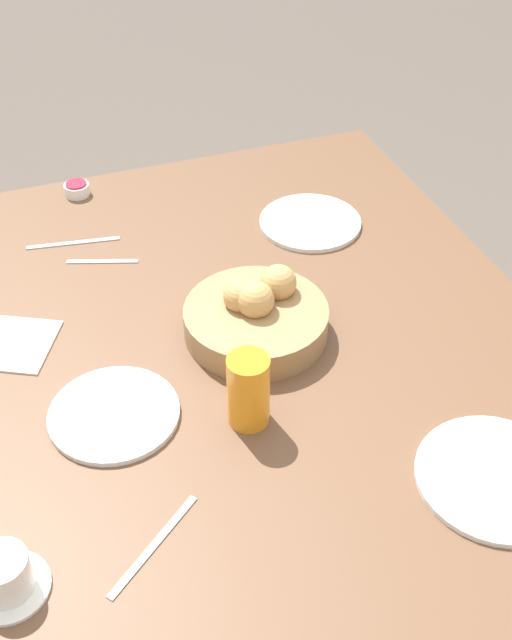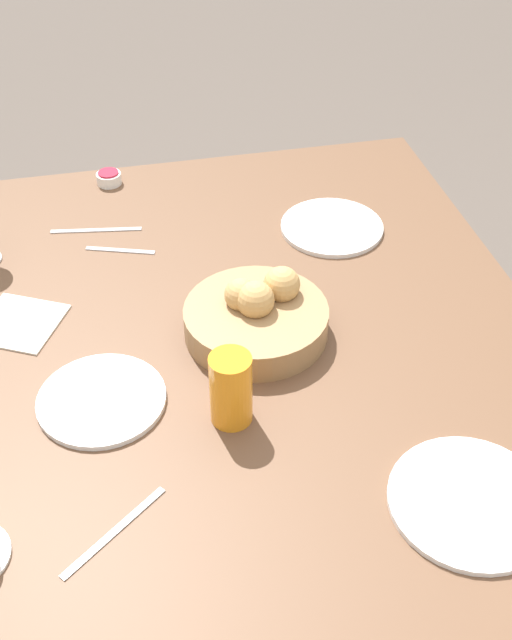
# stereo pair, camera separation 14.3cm
# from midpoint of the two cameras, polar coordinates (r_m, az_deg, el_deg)

# --- Properties ---
(ground_plane) EXTENTS (10.00, 10.00, 0.00)m
(ground_plane) POSITION_cam_midpoint_polar(r_m,az_deg,el_deg) (2.00, -2.05, -18.72)
(ground_plane) COLOR #564C44
(dining_table) EXTENTS (1.41, 1.08, 0.76)m
(dining_table) POSITION_cam_midpoint_polar(r_m,az_deg,el_deg) (1.46, -2.66, -5.07)
(dining_table) COLOR brown
(dining_table) RESTS_ON ground_plane
(bread_basket) EXTENTS (0.26, 0.26, 0.11)m
(bread_basket) POSITION_cam_midpoint_polar(r_m,az_deg,el_deg) (1.43, -2.81, 0.17)
(bread_basket) COLOR #99754C
(bread_basket) RESTS_ON dining_table
(plate_near_left) EXTENTS (0.24, 0.24, 0.01)m
(plate_near_left) POSITION_cam_midpoint_polar(r_m,az_deg,el_deg) (1.24, 13.54, -11.00)
(plate_near_left) COLOR white
(plate_near_left) RESTS_ON dining_table
(plate_near_right) EXTENTS (0.22, 0.22, 0.01)m
(plate_near_right) POSITION_cam_midpoint_polar(r_m,az_deg,el_deg) (1.72, 1.50, 6.88)
(plate_near_right) COLOR white
(plate_near_right) RESTS_ON dining_table
(plate_far_center) EXTENTS (0.21, 0.21, 0.01)m
(plate_far_center) POSITION_cam_midpoint_polar(r_m,az_deg,el_deg) (1.33, -13.13, -6.66)
(plate_far_center) COLOR white
(plate_far_center) RESTS_ON dining_table
(juice_glass) EXTENTS (0.07, 0.07, 0.13)m
(juice_glass) POSITION_cam_midpoint_polar(r_m,az_deg,el_deg) (1.25, -3.82, -5.17)
(juice_glass) COLOR orange
(juice_glass) RESTS_ON dining_table
(coffee_cup) EXTENTS (0.11, 0.11, 0.07)m
(coffee_cup) POSITION_cam_midpoint_polar(r_m,az_deg,el_deg) (1.16, -21.00, -16.84)
(coffee_cup) COLOR white
(coffee_cup) RESTS_ON dining_table
(jam_bowl_berry) EXTENTS (0.06, 0.06, 0.03)m
(jam_bowl_berry) POSITION_cam_midpoint_polar(r_m,az_deg,el_deg) (1.88, -14.79, 8.92)
(jam_bowl_berry) COLOR white
(jam_bowl_berry) RESTS_ON dining_table
(fork_silver) EXTENTS (0.04, 0.19, 0.00)m
(fork_silver) POSITION_cam_midpoint_polar(r_m,az_deg,el_deg) (1.73, -15.20, 5.22)
(fork_silver) COLOR #B7B7BC
(fork_silver) RESTS_ON dining_table
(knife_silver) EXTENTS (0.13, 0.16, 0.00)m
(knife_silver) POSITION_cam_midpoint_polar(r_m,az_deg,el_deg) (1.17, -10.89, -15.65)
(knife_silver) COLOR #B7B7BC
(knife_silver) RESTS_ON dining_table
(spoon_coffee) EXTENTS (0.06, 0.14, 0.00)m
(spoon_coffee) POSITION_cam_midpoint_polar(r_m,az_deg,el_deg) (1.66, -13.30, 3.98)
(spoon_coffee) COLOR #B7B7BC
(spoon_coffee) RESTS_ON dining_table
(napkin) EXTENTS (0.19, 0.19, 0.00)m
(napkin) POSITION_cam_midpoint_polar(r_m,az_deg,el_deg) (1.51, -19.56, -1.73)
(napkin) COLOR silver
(napkin) RESTS_ON dining_table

